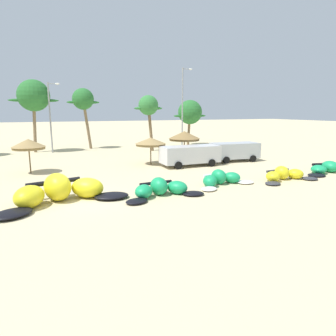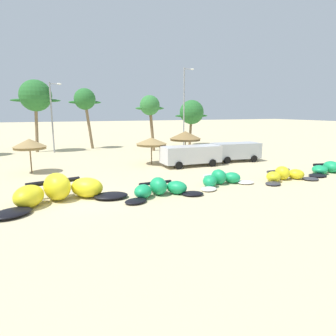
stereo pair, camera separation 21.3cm
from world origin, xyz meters
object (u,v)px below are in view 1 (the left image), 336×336
(beach_umbrella_middle, at_px, (151,142))
(lamppost_west_center, at_px, (51,114))
(beach_umbrella_near_palms, at_px, (184,136))
(lamppost_east_center, at_px, (183,104))
(palm_left_of_gap, at_px, (34,96))
(kite_right, at_px, (333,168))
(palm_center_left, at_px, (83,100))
(kite_center, at_px, (221,179))
(beach_umbrella_near_van, at_px, (28,144))
(kite_right_of_center, at_px, (284,175))
(palm_right_of_gap, at_px, (190,112))
(parked_van, at_px, (234,150))
(palm_center_right, at_px, (148,106))
(parked_car_second, at_px, (189,154))
(kite_left, at_px, (60,192))
(kite_left_of_center, at_px, (161,189))

(beach_umbrella_middle, distance_m, lamppost_west_center, 14.78)
(beach_umbrella_near_palms, bearing_deg, lamppost_east_center, 65.09)
(palm_left_of_gap, xyz_separation_m, lamppost_west_center, (1.73, -1.36, -2.08))
(kite_right, xyz_separation_m, palm_center_left, (-16.32, 24.00, 5.97))
(kite_center, xyz_separation_m, beach_umbrella_near_van, (-12.09, 9.31, 1.97))
(kite_right_of_center, distance_m, palm_right_of_gap, 23.98)
(palm_center_left, height_order, palm_right_of_gap, palm_center_left)
(kite_center, bearing_deg, lamppost_west_center, 114.56)
(beach_umbrella_middle, relative_size, palm_left_of_gap, 0.34)
(kite_center, xyz_separation_m, palm_center_left, (-5.74, 23.88, 5.94))
(kite_right, bearing_deg, kite_right_of_center, -175.12)
(beach_umbrella_near_van, distance_m, lamppost_west_center, 12.62)
(kite_right_of_center, bearing_deg, palm_center_left, 113.74)
(lamppost_west_center, bearing_deg, kite_right, -46.66)
(kite_center, distance_m, palm_center_left, 25.27)
(palm_left_of_gap, relative_size, palm_center_left, 1.10)
(parked_van, distance_m, palm_center_right, 12.69)
(beach_umbrella_middle, height_order, parked_car_second, beach_umbrella_middle)
(parked_car_second, height_order, palm_center_left, palm_center_left)
(kite_left, height_order, beach_umbrella_middle, beach_umbrella_middle)
(palm_left_of_gap, distance_m, palm_center_left, 5.93)
(kite_center, height_order, beach_umbrella_middle, beach_umbrella_middle)
(palm_center_left, xyz_separation_m, palm_center_right, (7.05, -5.30, -0.84))
(kite_right_of_center, relative_size, parked_car_second, 0.92)
(beach_umbrella_near_van, bearing_deg, kite_center, -37.60)
(kite_right, relative_size, lamppost_east_center, 0.56)
(kite_right_of_center, xyz_separation_m, beach_umbrella_near_palms, (-3.00, 10.52, 2.15))
(palm_left_of_gap, height_order, palm_center_left, palm_left_of_gap)
(beach_umbrella_middle, distance_m, beach_umbrella_near_palms, 3.80)
(kite_center, relative_size, lamppost_west_center, 0.57)
(palm_left_of_gap, distance_m, lamppost_west_center, 3.03)
(parked_car_second, xyz_separation_m, lamppost_east_center, (5.68, 13.13, 4.71))
(palm_center_left, bearing_deg, palm_right_of_gap, -4.78)
(lamppost_west_center, bearing_deg, parked_van, -39.90)
(kite_right, distance_m, palm_center_right, 21.49)
(kite_right, relative_size, lamppost_west_center, 0.73)
(kite_right, bearing_deg, kite_left, 179.38)
(kite_center, relative_size, beach_umbrella_near_van, 1.68)
(beach_umbrella_near_palms, bearing_deg, palm_left_of_gap, 136.39)
(beach_umbrella_near_palms, height_order, palm_center_left, palm_center_left)
(palm_center_right, distance_m, palm_right_of_gap, 8.82)
(beach_umbrella_middle, bearing_deg, palm_center_right, 71.66)
(palm_center_right, bearing_deg, kite_right_of_center, -79.05)
(beach_umbrella_middle, relative_size, palm_center_left, 0.37)
(beach_umbrella_near_van, height_order, lamppost_east_center, lamppost_east_center)
(palm_left_of_gap, xyz_separation_m, palm_center_right, (12.89, -4.31, -1.19))
(palm_left_of_gap, bearing_deg, kite_center, -63.18)
(lamppost_east_center, bearing_deg, beach_umbrella_middle, -128.19)
(parked_van, bearing_deg, palm_center_right, 115.84)
(kite_left_of_center, relative_size, lamppost_east_center, 0.49)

